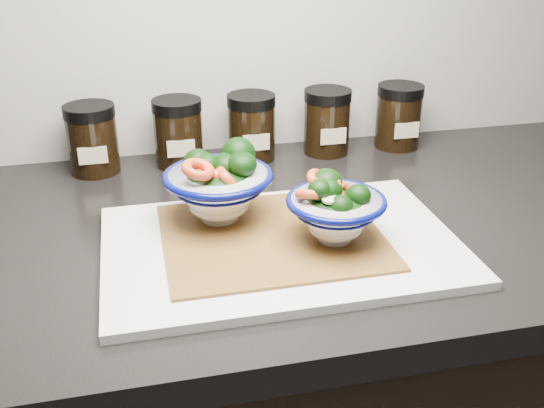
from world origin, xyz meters
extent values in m
cube|color=black|center=(0.00, 1.45, 0.88)|extent=(3.50, 0.60, 0.04)
cube|color=silver|center=(-0.11, 1.37, 0.91)|extent=(0.45, 0.30, 0.01)
cube|color=olive|center=(-0.11, 1.38, 0.91)|extent=(0.28, 0.24, 0.00)
cylinder|color=white|center=(-0.17, 1.44, 0.92)|extent=(0.05, 0.05, 0.01)
ellipsoid|color=white|center=(-0.17, 1.44, 0.94)|extent=(0.08, 0.08, 0.04)
torus|color=#050A52|center=(-0.17, 1.44, 0.98)|extent=(0.15, 0.15, 0.01)
torus|color=#050A52|center=(-0.17, 1.44, 0.96)|extent=(0.12, 0.12, 0.00)
ellipsoid|color=black|center=(-0.17, 1.44, 0.97)|extent=(0.11, 0.11, 0.05)
ellipsoid|color=black|center=(-0.19, 1.45, 0.99)|extent=(0.03, 0.03, 0.03)
cylinder|color=#477233|center=(-0.19, 1.45, 0.98)|extent=(0.01, 0.01, 0.02)
ellipsoid|color=black|center=(-0.16, 1.45, 0.99)|extent=(0.04, 0.04, 0.04)
cylinder|color=#477233|center=(-0.16, 1.45, 0.97)|extent=(0.01, 0.01, 0.03)
ellipsoid|color=black|center=(-0.14, 1.46, 1.00)|extent=(0.05, 0.05, 0.05)
cylinder|color=#477233|center=(-0.14, 1.46, 0.98)|extent=(0.02, 0.01, 0.03)
ellipsoid|color=black|center=(-0.14, 1.43, 1.00)|extent=(0.04, 0.04, 0.03)
cylinder|color=#477233|center=(-0.14, 1.43, 0.98)|extent=(0.01, 0.01, 0.03)
ellipsoid|color=black|center=(-0.20, 1.46, 0.99)|extent=(0.04, 0.04, 0.05)
cylinder|color=#477233|center=(-0.20, 1.46, 0.97)|extent=(0.02, 0.01, 0.03)
torus|color=#CF5226|center=(-0.18, 1.43, 0.98)|extent=(0.05, 0.05, 0.05)
torus|color=#CF5226|center=(-0.20, 1.42, 1.00)|extent=(0.05, 0.05, 0.04)
torus|color=#CF5226|center=(-0.19, 1.43, 0.99)|extent=(0.06, 0.06, 0.04)
torus|color=#CF5226|center=(-0.16, 1.42, 0.98)|extent=(0.04, 0.05, 0.05)
torus|color=#CF5226|center=(-0.14, 1.46, 1.00)|extent=(0.06, 0.05, 0.05)
cylinder|color=#CCBC8E|center=(-0.17, 1.46, 0.99)|extent=(0.02, 0.02, 0.01)
cylinder|color=white|center=(-0.04, 1.35, 0.92)|extent=(0.04, 0.04, 0.01)
ellipsoid|color=white|center=(-0.04, 1.35, 0.93)|extent=(0.07, 0.07, 0.03)
torus|color=#050A52|center=(-0.04, 1.35, 0.97)|extent=(0.13, 0.13, 0.01)
torus|color=#050A52|center=(-0.04, 1.35, 0.96)|extent=(0.10, 0.10, 0.00)
ellipsoid|color=black|center=(-0.04, 1.35, 0.96)|extent=(0.09, 0.09, 0.04)
ellipsoid|color=black|center=(-0.01, 1.34, 0.98)|extent=(0.03, 0.03, 0.03)
cylinder|color=#477233|center=(-0.01, 1.34, 0.97)|extent=(0.01, 0.01, 0.02)
ellipsoid|color=black|center=(-0.05, 1.37, 0.99)|extent=(0.04, 0.04, 0.03)
cylinder|color=#477233|center=(-0.05, 1.37, 0.98)|extent=(0.01, 0.02, 0.03)
ellipsoid|color=black|center=(-0.04, 1.33, 0.97)|extent=(0.03, 0.03, 0.03)
cylinder|color=#477233|center=(-0.04, 1.33, 0.96)|extent=(0.01, 0.01, 0.02)
ellipsoid|color=black|center=(-0.05, 1.36, 0.98)|extent=(0.04, 0.04, 0.03)
cylinder|color=#477233|center=(-0.05, 1.36, 0.97)|extent=(0.01, 0.01, 0.02)
ellipsoid|color=black|center=(-0.06, 1.35, 0.99)|extent=(0.03, 0.03, 0.03)
cylinder|color=#477233|center=(-0.06, 1.35, 0.98)|extent=(0.01, 0.01, 0.02)
torus|color=#CF5226|center=(-0.03, 1.35, 0.98)|extent=(0.05, 0.04, 0.05)
torus|color=#CF5226|center=(-0.07, 1.35, 0.98)|extent=(0.05, 0.05, 0.03)
torus|color=#CF5226|center=(-0.05, 1.35, 0.99)|extent=(0.05, 0.05, 0.03)
torus|color=#CF5226|center=(-0.05, 1.35, 0.98)|extent=(0.05, 0.05, 0.04)
torus|color=#CF5226|center=(-0.06, 1.37, 0.99)|extent=(0.05, 0.05, 0.04)
cylinder|color=#CCBC8E|center=(-0.05, 1.34, 0.98)|extent=(0.02, 0.02, 0.01)
cylinder|color=#CCBC8E|center=(-0.05, 1.34, 0.98)|extent=(0.02, 0.02, 0.01)
cylinder|color=black|center=(-0.34, 1.69, 0.95)|extent=(0.08, 0.08, 0.09)
cylinder|color=black|center=(-0.34, 1.69, 1.00)|extent=(0.08, 0.08, 0.02)
cube|color=#C6B793|center=(-0.34, 1.65, 0.94)|extent=(0.05, 0.00, 0.03)
cylinder|color=black|center=(-0.20, 1.69, 0.95)|extent=(0.08, 0.08, 0.09)
cylinder|color=black|center=(-0.20, 1.69, 1.00)|extent=(0.08, 0.08, 0.02)
cube|color=#C6B793|center=(-0.20, 1.65, 0.94)|extent=(0.04, 0.00, 0.03)
cylinder|color=black|center=(-0.08, 1.69, 0.95)|extent=(0.08, 0.08, 0.09)
cylinder|color=black|center=(-0.08, 1.69, 1.00)|extent=(0.08, 0.08, 0.02)
cube|color=#C6B793|center=(-0.08, 1.65, 0.94)|extent=(0.04, 0.00, 0.03)
cylinder|color=black|center=(0.06, 1.69, 0.95)|extent=(0.08, 0.08, 0.09)
cylinder|color=black|center=(0.06, 1.69, 1.00)|extent=(0.08, 0.08, 0.02)
cube|color=#C6B793|center=(0.06, 1.65, 0.94)|extent=(0.04, 0.00, 0.03)
cylinder|color=black|center=(0.19, 1.69, 0.95)|extent=(0.08, 0.08, 0.09)
cylinder|color=black|center=(0.19, 1.69, 1.00)|extent=(0.08, 0.08, 0.02)
cube|color=#C6B793|center=(0.19, 1.65, 0.94)|extent=(0.04, 0.00, 0.03)
camera|label=1|loc=(-0.28, 0.68, 1.31)|focal=42.00mm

